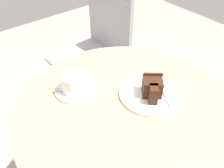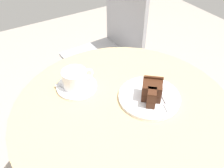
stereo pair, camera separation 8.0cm
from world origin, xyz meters
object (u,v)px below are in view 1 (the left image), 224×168
at_px(saucer, 75,89).
at_px(fork, 165,96).
at_px(teaspoon, 63,92).
at_px(napkin, 148,90).
at_px(cake_slice, 152,87).
at_px(cake_plate, 149,94).
at_px(cafe_chair, 99,43).
at_px(coffee_cup, 74,81).

bearing_deg(saucer, fork, -46.43).
relative_size(teaspoon, napkin, 0.62).
xyz_separation_m(cake_slice, fork, (0.03, -0.04, -0.03)).
bearing_deg(napkin, cake_slice, -121.94).
bearing_deg(cake_plate, napkin, 50.39).
bearing_deg(cafe_chair, coffee_cup, -46.03).
xyz_separation_m(saucer, napkin, (0.20, -0.16, -0.00)).
relative_size(teaspoon, cake_slice, 1.05).
bearing_deg(teaspoon, fork, -155.47).
bearing_deg(cake_slice, coffee_cup, 134.31).
height_order(cake_plate, fork, fork).
relative_size(cake_plate, napkin, 1.28).
distance_m(cake_plate, cafe_chair, 0.71).
height_order(napkin, cafe_chair, cafe_chair).
distance_m(cake_slice, fork, 0.05).
distance_m(cake_plate, fork, 0.05).
xyz_separation_m(teaspoon, napkin, (0.25, -0.17, -0.01)).
distance_m(teaspoon, napkin, 0.30).
xyz_separation_m(coffee_cup, teaspoon, (-0.04, 0.01, -0.03)).
distance_m(saucer, coffee_cup, 0.04).
xyz_separation_m(saucer, coffee_cup, (-0.00, 0.00, 0.04)).
xyz_separation_m(teaspoon, cake_slice, (0.23, -0.20, 0.03)).
bearing_deg(teaspoon, cafe_chair, -70.00).
height_order(saucer, fork, fork).
xyz_separation_m(napkin, cafe_chair, (0.23, 0.62, -0.18)).
bearing_deg(coffee_cup, saucer, -8.42).
bearing_deg(coffee_cup, cake_plate, -43.71).
height_order(teaspoon, cafe_chair, cafe_chair).
bearing_deg(cake_plate, cafe_chair, 69.14).
bearing_deg(cake_plate, coffee_cup, 136.29).
xyz_separation_m(cake_slice, cafe_chair, (0.24, 0.65, -0.23)).
bearing_deg(cake_slice, cake_plate, 76.31).
xyz_separation_m(cake_slice, napkin, (0.02, 0.03, -0.04)).
bearing_deg(saucer, napkin, -38.43).
distance_m(saucer, teaspoon, 0.05).
height_order(coffee_cup, cafe_chair, cafe_chair).
bearing_deg(fork, napkin, -149.72).
bearing_deg(fork, saucer, -116.81).
bearing_deg(cafe_chair, cake_plate, -23.57).
distance_m(cake_plate, cake_slice, 0.04).
relative_size(saucer, teaspoon, 1.41).
bearing_deg(fork, coffee_cup, -116.60).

